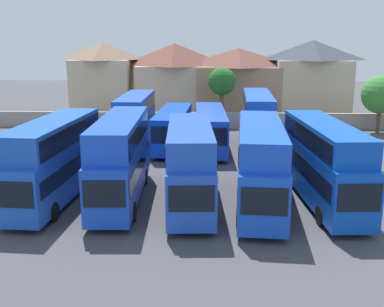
{
  "coord_description": "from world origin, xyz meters",
  "views": [
    {
      "loc": [
        1.19,
        -26.52,
        9.72
      ],
      "look_at": [
        0.0,
        3.0,
        2.41
      ],
      "focal_mm": 42.74,
      "sensor_mm": 36.0,
      "label": 1
    }
  ],
  "objects_px": {
    "bus_2": "(121,155)",
    "bus_9": "(257,118)",
    "bus_3": "(190,161)",
    "house_terrace_far_right": "(311,79)",
    "bus_4": "(260,160)",
    "tree_left_of_lot": "(222,82)",
    "bus_6": "(136,118)",
    "bus_1": "(54,156)",
    "bus_7": "(173,127)",
    "bus_8": "(210,127)",
    "house_terrace_left": "(104,78)",
    "house_terrace_right": "(238,82)",
    "house_terrace_centre": "(175,79)",
    "tree_behind_wall": "(381,95)",
    "bus_5": "(324,159)"
  },
  "relations": [
    {
      "from": "bus_2",
      "to": "house_terrace_left",
      "type": "relative_size",
      "value": 1.16
    },
    {
      "from": "bus_9",
      "to": "house_terrace_centre",
      "type": "distance_m",
      "value": 21.0
    },
    {
      "from": "bus_8",
      "to": "tree_behind_wall",
      "type": "xyz_separation_m",
      "value": [
        18.11,
        8.12,
        2.1
      ]
    },
    {
      "from": "house_terrace_centre",
      "to": "bus_8",
      "type": "bearing_deg",
      "value": -76.25
    },
    {
      "from": "bus_9",
      "to": "tree_behind_wall",
      "type": "height_order",
      "value": "tree_behind_wall"
    },
    {
      "from": "bus_7",
      "to": "house_terrace_right",
      "type": "height_order",
      "value": "house_terrace_right"
    },
    {
      "from": "bus_4",
      "to": "house_terrace_left",
      "type": "xyz_separation_m",
      "value": [
        -17.22,
        34.43,
        2.08
      ]
    },
    {
      "from": "bus_4",
      "to": "house_terrace_centre",
      "type": "height_order",
      "value": "house_terrace_centre"
    },
    {
      "from": "bus_3",
      "to": "bus_5",
      "type": "bearing_deg",
      "value": 91.66
    },
    {
      "from": "tree_behind_wall",
      "to": "bus_5",
      "type": "bearing_deg",
      "value": -116.63
    },
    {
      "from": "bus_8",
      "to": "bus_4",
      "type": "bearing_deg",
      "value": 9.46
    },
    {
      "from": "bus_3",
      "to": "bus_8",
      "type": "height_order",
      "value": "bus_3"
    },
    {
      "from": "bus_5",
      "to": "tree_behind_wall",
      "type": "distance_m",
      "value": 25.12
    },
    {
      "from": "bus_8",
      "to": "bus_9",
      "type": "height_order",
      "value": "bus_9"
    },
    {
      "from": "bus_6",
      "to": "house_terrace_far_right",
      "type": "relative_size",
      "value": 1.07
    },
    {
      "from": "house_terrace_far_right",
      "to": "tree_behind_wall",
      "type": "distance_m",
      "value": 11.64
    },
    {
      "from": "bus_3",
      "to": "house_terrace_centre",
      "type": "distance_m",
      "value": 34.56
    },
    {
      "from": "bus_4",
      "to": "house_terrace_right",
      "type": "relative_size",
      "value": 1.04
    },
    {
      "from": "bus_6",
      "to": "house_terrace_right",
      "type": "relative_size",
      "value": 0.95
    },
    {
      "from": "bus_9",
      "to": "bus_5",
      "type": "bearing_deg",
      "value": 12.45
    },
    {
      "from": "bus_4",
      "to": "tree_behind_wall",
      "type": "height_order",
      "value": "tree_behind_wall"
    },
    {
      "from": "tree_left_of_lot",
      "to": "bus_4",
      "type": "bearing_deg",
      "value": -86.47
    },
    {
      "from": "house_terrace_left",
      "to": "tree_behind_wall",
      "type": "distance_m",
      "value": 34.32
    },
    {
      "from": "bus_3",
      "to": "bus_4",
      "type": "height_order",
      "value": "bus_4"
    },
    {
      "from": "bus_8",
      "to": "house_terrace_right",
      "type": "bearing_deg",
      "value": 167.33
    },
    {
      "from": "house_terrace_centre",
      "to": "tree_left_of_lot",
      "type": "bearing_deg",
      "value": -47.99
    },
    {
      "from": "bus_1",
      "to": "bus_6",
      "type": "bearing_deg",
      "value": 172.82
    },
    {
      "from": "bus_8",
      "to": "bus_3",
      "type": "bearing_deg",
      "value": -6.56
    },
    {
      "from": "house_terrace_left",
      "to": "house_terrace_right",
      "type": "relative_size",
      "value": 0.86
    },
    {
      "from": "bus_2",
      "to": "bus_4",
      "type": "xyz_separation_m",
      "value": [
        8.5,
        -0.5,
        -0.12
      ]
    },
    {
      "from": "bus_4",
      "to": "bus_6",
      "type": "bearing_deg",
      "value": -142.58
    },
    {
      "from": "bus_1",
      "to": "bus_5",
      "type": "bearing_deg",
      "value": 93.71
    },
    {
      "from": "bus_3",
      "to": "bus_9",
      "type": "relative_size",
      "value": 0.87
    },
    {
      "from": "bus_6",
      "to": "bus_8",
      "type": "relative_size",
      "value": 0.88
    },
    {
      "from": "bus_3",
      "to": "tree_left_of_lot",
      "type": "xyz_separation_m",
      "value": [
        2.51,
        27.64,
        2.3
      ]
    },
    {
      "from": "bus_2",
      "to": "bus_8",
      "type": "relative_size",
      "value": 0.93
    },
    {
      "from": "bus_2",
      "to": "bus_9",
      "type": "distance_m",
      "value": 17.76
    },
    {
      "from": "bus_7",
      "to": "tree_left_of_lot",
      "type": "xyz_separation_m",
      "value": [
        4.75,
        12.42,
        3.05
      ]
    },
    {
      "from": "bus_5",
      "to": "bus_9",
      "type": "bearing_deg",
      "value": -174.21
    },
    {
      "from": "bus_5",
      "to": "tree_behind_wall",
      "type": "xyz_separation_m",
      "value": [
        11.24,
        22.42,
        1.33
      ]
    },
    {
      "from": "bus_6",
      "to": "house_terrace_left",
      "type": "height_order",
      "value": "house_terrace_left"
    },
    {
      "from": "bus_1",
      "to": "bus_6",
      "type": "xyz_separation_m",
      "value": [
        2.68,
        14.63,
        -0.08
      ]
    },
    {
      "from": "bus_4",
      "to": "tree_left_of_lot",
      "type": "bearing_deg",
      "value": -172.51
    },
    {
      "from": "bus_3",
      "to": "bus_6",
      "type": "xyz_separation_m",
      "value": [
        -5.72,
        15.21,
        0.0
      ]
    },
    {
      "from": "bus_3",
      "to": "house_terrace_far_right",
      "type": "height_order",
      "value": "house_terrace_far_right"
    },
    {
      "from": "bus_2",
      "to": "house_terrace_far_right",
      "type": "xyz_separation_m",
      "value": [
        18.41,
        32.82,
        2.09
      ]
    },
    {
      "from": "bus_1",
      "to": "bus_7",
      "type": "relative_size",
      "value": 1.01
    },
    {
      "from": "bus_6",
      "to": "house_terrace_left",
      "type": "bearing_deg",
      "value": -159.65
    },
    {
      "from": "bus_2",
      "to": "house_terrace_right",
      "type": "relative_size",
      "value": 1.0
    },
    {
      "from": "house_terrace_centre",
      "to": "bus_1",
      "type": "bearing_deg",
      "value": -98.24
    }
  ]
}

